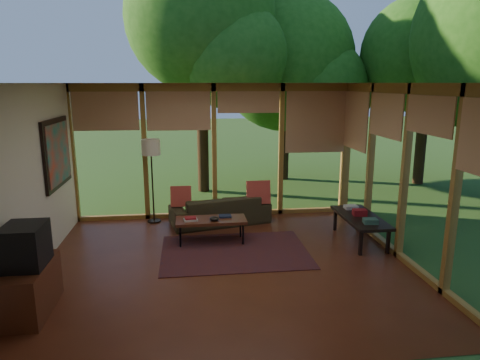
{
  "coord_description": "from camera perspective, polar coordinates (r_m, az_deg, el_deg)",
  "views": [
    {
      "loc": [
        -0.54,
        -6.02,
        2.7
      ],
      "look_at": [
        0.3,
        0.7,
        1.16
      ],
      "focal_mm": 32.0,
      "sensor_mm": 36.0,
      "label": 1
    }
  ],
  "objects": [
    {
      "name": "floor",
      "position": [
        6.62,
        -1.84,
        -11.25
      ],
      "size": [
        5.5,
        5.5,
        0.0
      ],
      "primitive_type": "plane",
      "color": "maroon",
      "rests_on": "ground"
    },
    {
      "name": "ceiling",
      "position": [
        6.05,
        -2.03,
        12.81
      ],
      "size": [
        5.5,
        5.5,
        0.0
      ],
      "primitive_type": "plane",
      "rotation": [
        3.14,
        0.0,
        0.0
      ],
      "color": "white",
      "rests_on": "ground"
    },
    {
      "name": "wall_left",
      "position": [
        6.55,
        -26.63,
        -0.45
      ],
      "size": [
        0.04,
        5.0,
        2.7
      ],
      "primitive_type": "cube",
      "color": "beige",
      "rests_on": "ground"
    },
    {
      "name": "wall_front",
      "position": [
        3.81,
        1.54,
        -7.93
      ],
      "size": [
        5.5,
        0.04,
        2.7
      ],
      "primitive_type": "cube",
      "color": "beige",
      "rests_on": "ground"
    },
    {
      "name": "window_wall_back",
      "position": [
        8.64,
        -3.44,
        3.81
      ],
      "size": [
        5.5,
        0.12,
        2.7
      ],
      "primitive_type": "cube",
      "color": "olive",
      "rests_on": "ground"
    },
    {
      "name": "window_wall_right",
      "position": [
        6.99,
        21.12,
        0.82
      ],
      "size": [
        0.12,
        5.0,
        2.7
      ],
      "primitive_type": "cube",
      "color": "olive",
      "rests_on": "ground"
    },
    {
      "name": "exterior_lawn",
      "position": [
        16.64,
        23.91,
        2.34
      ],
      "size": [
        40.0,
        40.0,
        0.0
      ],
      "primitive_type": "plane",
      "color": "#305921",
      "rests_on": "ground"
    },
    {
      "name": "tree_nw",
      "position": [
        10.85,
        -5.31,
        20.73
      ],
      "size": [
        3.58,
        3.58,
        6.01
      ],
      "color": "#332212",
      "rests_on": "ground"
    },
    {
      "name": "tree_ne",
      "position": [
        12.24,
        6.06,
        15.38
      ],
      "size": [
        3.78,
        3.78,
        5.16
      ],
      "color": "#332212",
      "rests_on": "ground"
    },
    {
      "name": "tree_far",
      "position": [
        12.39,
        22.9,
        14.98
      ],
      "size": [
        3.05,
        3.05,
        4.92
      ],
      "color": "#332212",
      "rests_on": "ground"
    },
    {
      "name": "rug",
      "position": [
        7.09,
        -0.71,
        -9.51
      ],
      "size": [
        2.37,
        1.68,
        0.01
      ],
      "primitive_type": "cube",
      "color": "maroon",
      "rests_on": "floor"
    },
    {
      "name": "sofa",
      "position": [
        8.4,
        -2.68,
        -3.96
      ],
      "size": [
        2.02,
        1.15,
        0.55
      ],
      "primitive_type": "imported",
      "rotation": [
        0.0,
        0.0,
        3.37
      ],
      "color": "#342E1A",
      "rests_on": "floor"
    },
    {
      "name": "pillow_left",
      "position": [
        8.25,
        -7.88,
        -2.22
      ],
      "size": [
        0.39,
        0.21,
        0.41
      ],
      "primitive_type": "cube",
      "rotation": [
        -0.21,
        0.0,
        0.0
      ],
      "color": "maroon",
      "rests_on": "sofa"
    },
    {
      "name": "pillow_right",
      "position": [
        8.35,
        2.46,
        -1.71
      ],
      "size": [
        0.45,
        0.24,
        0.47
      ],
      "primitive_type": "cube",
      "rotation": [
        -0.21,
        0.0,
        0.0
      ],
      "color": "maroon",
      "rests_on": "sofa"
    },
    {
      "name": "ct_book_lower",
      "position": [
        7.3,
        -6.61,
        -5.28
      ],
      "size": [
        0.25,
        0.2,
        0.03
      ],
      "primitive_type": "cube",
      "rotation": [
        0.0,
        0.0,
        0.17
      ],
      "color": "beige",
      "rests_on": "coffee_table"
    },
    {
      "name": "ct_book_upper",
      "position": [
        7.29,
        -6.62,
        -5.06
      ],
      "size": [
        0.2,
        0.16,
        0.03
      ],
      "primitive_type": "cube",
      "rotation": [
        0.0,
        0.0,
        0.09
      ],
      "color": "maroon",
      "rests_on": "coffee_table"
    },
    {
      "name": "ct_book_side",
      "position": [
        7.45,
        -1.99,
        -4.83
      ],
      "size": [
        0.21,
        0.16,
        0.03
      ],
      "primitive_type": "cube",
      "rotation": [
        0.0,
        0.0,
        -0.01
      ],
      "color": "#161D33",
      "rests_on": "coffee_table"
    },
    {
      "name": "ct_bowl",
      "position": [
        7.26,
        -3.45,
        -5.16
      ],
      "size": [
        0.16,
        0.16,
        0.07
      ],
      "primitive_type": "ellipsoid",
      "color": "black",
      "rests_on": "coffee_table"
    },
    {
      "name": "media_cabinet",
      "position": [
        5.83,
        -26.4,
        -12.91
      ],
      "size": [
        0.5,
        1.0,
        0.6
      ],
      "primitive_type": "cube",
      "color": "#5B2A19",
      "rests_on": "floor"
    },
    {
      "name": "television",
      "position": [
        5.62,
        -26.76,
        -7.83
      ],
      "size": [
        0.45,
        0.55,
        0.5
      ],
      "primitive_type": "cube",
      "color": "black",
      "rests_on": "media_cabinet"
    },
    {
      "name": "console_book_a",
      "position": [
        7.33,
        17.0,
        -5.27
      ],
      "size": [
        0.24,
        0.19,
        0.08
      ],
      "primitive_type": "cube",
      "rotation": [
        0.0,
        0.0,
        -0.12
      ],
      "color": "#355E4F",
      "rests_on": "side_console"
    },
    {
      "name": "console_book_b",
      "position": [
        7.72,
        15.66,
        -4.18
      ],
      "size": [
        0.25,
        0.19,
        0.1
      ],
      "primitive_type": "cube",
      "rotation": [
        0.0,
        0.0,
        -0.12
      ],
      "color": "maroon",
      "rests_on": "side_console"
    },
    {
      "name": "console_book_c",
      "position": [
        8.08,
        14.57,
        -3.51
      ],
      "size": [
        0.24,
        0.18,
        0.06
      ],
      "primitive_type": "cube",
      "rotation": [
        0.0,
        0.0,
        0.03
      ],
      "color": "beige",
      "rests_on": "side_console"
    },
    {
      "name": "floor_lamp",
      "position": [
        8.4,
        -11.78,
        3.68
      ],
      "size": [
        0.36,
        0.36,
        1.65
      ],
      "color": "black",
      "rests_on": "floor"
    },
    {
      "name": "coffee_table",
      "position": [
        7.38,
        -3.88,
        -5.45
      ],
      "size": [
        1.2,
        0.5,
        0.43
      ],
      "color": "#5B2A19",
      "rests_on": "floor"
    },
    {
      "name": "side_console",
      "position": [
        7.7,
        15.76,
        -4.98
      ],
      "size": [
        0.6,
        1.4,
        0.46
      ],
      "color": "black",
      "rests_on": "floor"
    },
    {
      "name": "wall_painting",
      "position": [
        7.82,
        -23.2,
        3.32
      ],
      "size": [
        0.06,
        1.35,
        1.15
      ],
      "color": "black",
      "rests_on": "wall_left"
    }
  ]
}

